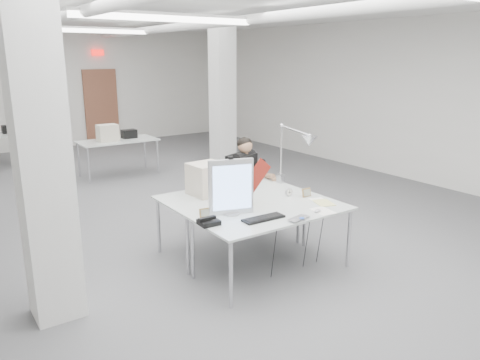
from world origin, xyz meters
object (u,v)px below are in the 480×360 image
at_px(office_chair, 243,190).
at_px(beige_monitor, 207,179).
at_px(desk_phone, 209,222).
at_px(architect_lamp, 293,155).
at_px(desk_main, 274,212).
at_px(seated_person, 245,167).
at_px(monitor, 231,187).
at_px(bankers_lamp, 245,190).
at_px(laptop, 302,220).

relative_size(office_chair, beige_monitor, 2.61).
distance_m(desk_phone, architect_lamp, 1.83).
bearing_deg(desk_main, seated_person, 66.74).
bearing_deg(monitor, bankers_lamp, 46.76).
xyz_separation_m(seated_person, beige_monitor, (-0.89, -0.43, 0.05)).
bearing_deg(architect_lamp, office_chair, 120.78).
bearing_deg(desk_phone, desk_main, -0.45).
height_order(desk_main, desk_phone, desk_phone).
height_order(desk_main, office_chair, office_chair).
distance_m(office_chair, architect_lamp, 1.08).
bearing_deg(laptop, desk_phone, 140.74).
bearing_deg(laptop, monitor, 117.74).
xyz_separation_m(seated_person, bankers_lamp, (-0.75, -1.08, 0.04)).
bearing_deg(beige_monitor, monitor, -106.99).
relative_size(laptop, beige_monitor, 0.67).
bearing_deg(desk_main, architect_lamp, 38.10).
distance_m(monitor, beige_monitor, 0.85).
relative_size(desk_main, office_chair, 1.63).
bearing_deg(laptop, architect_lamp, 41.99).
height_order(desk_phone, beige_monitor, beige_monitor).
relative_size(office_chair, seated_person, 1.25).
height_order(seated_person, architect_lamp, architect_lamp).
xyz_separation_m(monitor, bankers_lamp, (0.32, 0.17, -0.13)).
height_order(bankers_lamp, beige_monitor, beige_monitor).
bearing_deg(monitor, architect_lamp, 37.65).
bearing_deg(desk_main, desk_phone, 176.52).
distance_m(office_chair, monitor, 1.76).
distance_m(office_chair, laptop, 2.01).
bearing_deg(architect_lamp, desk_phone, -144.18).
bearing_deg(office_chair, monitor, -151.66).
relative_size(beige_monitor, architect_lamp, 0.49).
height_order(desk_main, beige_monitor, beige_monitor).
height_order(laptop, desk_phone, desk_phone).
bearing_deg(seated_person, bankers_lamp, -147.20).
height_order(monitor, beige_monitor, monitor).
relative_size(laptop, bankers_lamp, 0.76).
relative_size(monitor, desk_phone, 3.04).
bearing_deg(monitor, desk_phone, -140.36).
distance_m(seated_person, laptop, 1.95).
relative_size(desk_phone, beige_monitor, 0.49).
bearing_deg(bankers_lamp, office_chair, 48.19).
height_order(office_chair, seated_person, seated_person).
xyz_separation_m(office_chair, bankers_lamp, (-0.75, -1.13, 0.39)).
bearing_deg(seated_person, monitor, -152.77).
bearing_deg(beige_monitor, office_chair, 23.97).
distance_m(office_chair, beige_monitor, 1.08).
bearing_deg(desk_phone, beige_monitor, 62.95).
bearing_deg(seated_person, laptop, -129.11).
bearing_deg(laptop, seated_person, 61.41).
xyz_separation_m(laptop, beige_monitor, (-0.32, 1.43, 0.19)).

